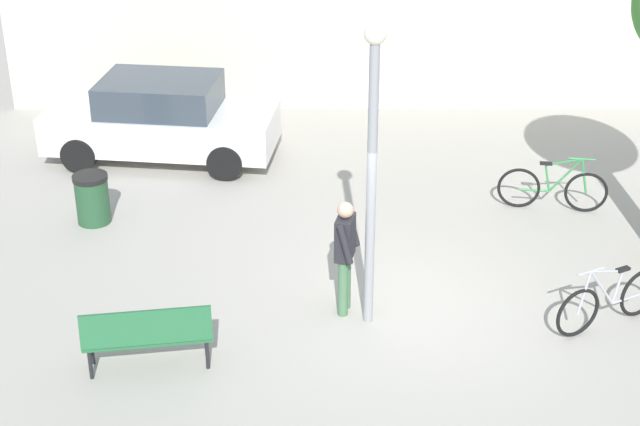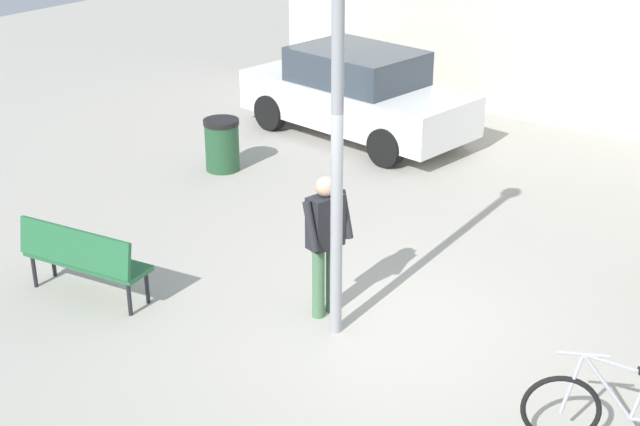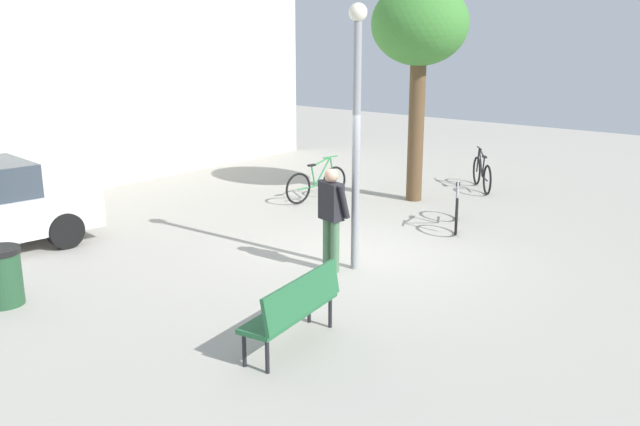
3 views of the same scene
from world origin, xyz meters
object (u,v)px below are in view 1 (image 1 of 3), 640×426
Objects in this scene: bicycle_green at (557,189)px; parked_car_white at (165,119)px; bicycle_silver at (613,302)px; trash_bin at (96,198)px; person_by_lamppost at (349,250)px; lamppost at (376,153)px; park_bench at (151,333)px.

parked_car_white is (-6.81, 2.19, 0.39)m from bicycle_green.
bicycle_silver reaches higher than trash_bin.
person_by_lamppost is 3.60m from bicycle_silver.
trash_bin is at bearing 146.06° from person_by_lamppost.
bicycle_silver is at bearing -40.07° from parked_car_white.
lamppost is 1.56m from person_by_lamppost.
lamppost reaches higher than parked_car_white.
trash_bin is at bearing -106.06° from parked_car_white.
trash_bin is at bearing 145.82° from lamppost.
bicycle_green is (3.54, 3.17, -0.58)m from person_by_lamppost.
bicycle_silver is 8.91m from parked_car_white.
bicycle_silver is 3.54m from bicycle_green.
bicycle_silver is 0.37× the size of parked_car_white.
person_by_lamppost is 0.38× the size of parked_car_white.
bicycle_silver is (3.22, -0.13, -2.09)m from lamppost.
trash_bin is (-7.57, 3.08, 0.04)m from bicycle_silver.
park_bench is (-2.79, -1.14, -1.93)m from lamppost.
parked_car_white is at bearing 122.64° from lamppost.
lamppost is 2.31× the size of bicycle_green.
person_by_lamppost is at bearing -33.94° from trash_bin.
lamppost is at bearing 22.25° from park_bench.
bicycle_green is 0.41× the size of parked_car_white.
person_by_lamppost reaches higher than bicycle_silver.
park_bench is 0.38× the size of parked_car_white.
bicycle_green is (0.01, 3.54, -0.00)m from bicycle_silver.
person_by_lamppost is at bearing 174.09° from bicycle_silver.
bicycle_silver is at bearing -2.26° from lamppost.
person_by_lamppost is at bearing -138.15° from bicycle_green.
lamppost is 0.95× the size of parked_car_white.
trash_bin is (-1.55, 4.10, -0.12)m from park_bench.
bicycle_green is at bearing -17.81° from parked_car_white.
person_by_lamppost is (-0.32, 0.24, -1.51)m from lamppost.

